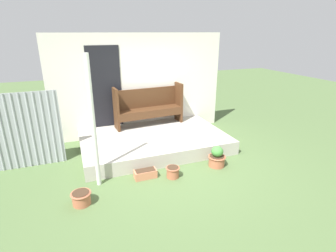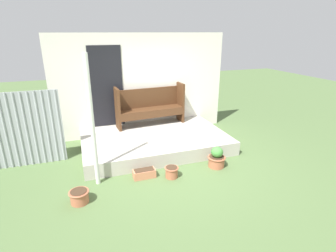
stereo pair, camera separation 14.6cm
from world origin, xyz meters
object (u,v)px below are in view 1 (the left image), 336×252
(support_post, at_px, (93,124))
(bench, at_px, (148,105))
(flower_pot_left, at_px, (81,198))
(flower_pot_middle, at_px, (173,172))
(flower_pot_right, at_px, (217,158))
(planter_box_rect, at_px, (145,174))

(support_post, relative_size, bench, 1.30)
(bench, distance_m, flower_pot_left, 3.19)
(bench, bearing_deg, flower_pot_left, -131.27)
(bench, bearing_deg, support_post, -132.10)
(flower_pot_middle, bearing_deg, bench, 84.74)
(flower_pot_right, bearing_deg, support_post, 176.42)
(support_post, xyz_separation_m, flower_pot_left, (-0.33, -0.50, -1.04))
(flower_pot_middle, bearing_deg, planter_box_rect, 161.23)
(support_post, bearing_deg, flower_pot_left, -123.78)
(flower_pot_left, bearing_deg, flower_pot_right, 7.41)
(flower_pot_left, distance_m, flower_pot_middle, 1.70)
(planter_box_rect, bearing_deg, bench, 71.24)
(bench, height_order, planter_box_rect, bench)
(support_post, bearing_deg, planter_box_rect, -5.15)
(flower_pot_middle, xyz_separation_m, planter_box_rect, (-0.49, 0.17, -0.04))
(support_post, relative_size, flower_pot_right, 5.35)
(flower_pot_left, distance_m, planter_box_rect, 1.26)
(bench, height_order, flower_pot_right, bench)
(bench, distance_m, flower_pot_right, 2.36)
(support_post, distance_m, flower_pot_right, 2.55)
(bench, bearing_deg, flower_pot_right, -73.10)
(flower_pot_middle, bearing_deg, flower_pot_right, 5.45)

